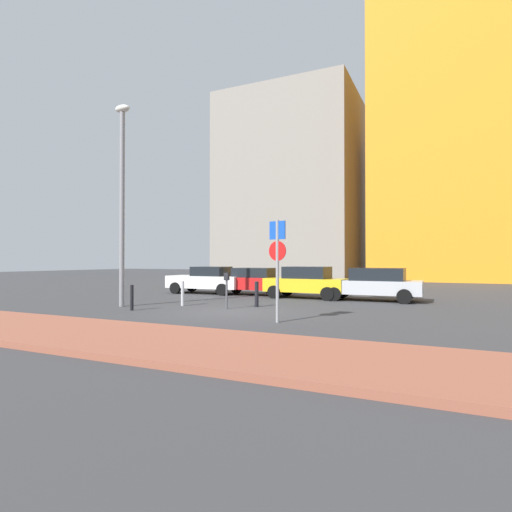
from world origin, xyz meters
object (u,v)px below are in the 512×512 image
(parking_sign_post, at_px, (277,258))
(street_lamp, at_px, (122,190))
(parked_car_red, at_px, (254,281))
(traffic_bollard_far, at_px, (183,293))
(parked_car_white, at_px, (207,280))
(parked_car_yellow, at_px, (306,282))
(parked_car_silver, at_px, (373,284))
(parking_meter, at_px, (227,286))
(traffic_bollard_near, at_px, (132,298))
(traffic_bollard_mid, at_px, (257,294))

(parking_sign_post, xyz_separation_m, street_lamp, (-7.34, 1.26, 2.81))
(parked_car_red, height_order, traffic_bollard_far, parked_car_red)
(parked_car_white, distance_m, parked_car_yellow, 5.96)
(parked_car_white, height_order, parking_sign_post, parking_sign_post)
(parked_car_red, xyz_separation_m, parked_car_silver, (6.38, -0.50, 0.03))
(parking_meter, bearing_deg, traffic_bollard_near, -147.36)
(parked_car_silver, xyz_separation_m, parking_meter, (-4.61, -5.71, 0.10))
(parked_car_red, relative_size, traffic_bollard_far, 4.51)
(parked_car_yellow, relative_size, parked_car_silver, 0.90)
(traffic_bollard_near, bearing_deg, traffic_bollard_far, 68.80)
(parking_meter, relative_size, street_lamp, 0.17)
(street_lamp, distance_m, traffic_bollard_mid, 6.95)
(parking_meter, xyz_separation_m, street_lamp, (-4.28, -1.07, 3.86))
(parked_car_red, height_order, parking_meter, parked_car_red)
(parking_meter, bearing_deg, parked_car_yellow, 76.17)
(parked_car_white, height_order, traffic_bollard_far, parked_car_white)
(parking_sign_post, bearing_deg, parked_car_yellow, 101.89)
(parked_car_white, bearing_deg, traffic_bollard_far, -67.40)
(street_lamp, height_order, traffic_bollard_far, street_lamp)
(parked_car_red, bearing_deg, parking_meter, -74.04)
(parking_meter, relative_size, traffic_bollard_far, 1.37)
(parked_car_white, height_order, traffic_bollard_mid, parked_car_white)
(parked_car_silver, xyz_separation_m, traffic_bollard_far, (-6.79, -5.53, -0.29))
(parking_sign_post, relative_size, traffic_bollard_mid, 3.02)
(parked_car_white, xyz_separation_m, street_lamp, (0.29, -7.00, 3.98))
(traffic_bollard_far, bearing_deg, parked_car_red, 86.18)
(parked_car_white, bearing_deg, parking_sign_post, -47.27)
(parked_car_yellow, height_order, street_lamp, street_lamp)
(parking_sign_post, xyz_separation_m, traffic_bollard_near, (-6.04, 0.42, -1.47))
(traffic_bollard_near, bearing_deg, parked_car_silver, 45.09)
(parked_car_white, bearing_deg, street_lamp, -87.63)
(street_lamp, relative_size, traffic_bollard_near, 8.61)
(parked_car_white, relative_size, parked_car_red, 0.97)
(parking_meter, relative_size, traffic_bollard_near, 1.45)
(parked_car_white, relative_size, parking_sign_post, 1.44)
(parked_car_red, bearing_deg, parked_car_silver, -4.45)
(parked_car_silver, height_order, street_lamp, street_lamp)
(traffic_bollard_mid, bearing_deg, parking_meter, -124.53)
(parked_car_white, bearing_deg, parking_meter, -52.37)
(parking_sign_post, relative_size, street_lamp, 0.37)
(parked_car_red, height_order, street_lamp, street_lamp)
(parked_car_yellow, bearing_deg, traffic_bollard_far, -123.17)
(parked_car_white, bearing_deg, traffic_bollard_mid, -42.10)
(parked_car_white, height_order, parked_car_yellow, parked_car_yellow)
(traffic_bollard_near, xyz_separation_m, traffic_bollard_far, (0.81, 2.09, 0.03))
(parked_car_white, distance_m, traffic_bollard_mid, 7.19)
(traffic_bollard_mid, height_order, traffic_bollard_far, traffic_bollard_mid)
(parking_sign_post, relative_size, parking_meter, 2.22)
(traffic_bollard_far, bearing_deg, traffic_bollard_near, -111.20)
(parked_car_silver, height_order, parking_sign_post, parking_sign_post)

